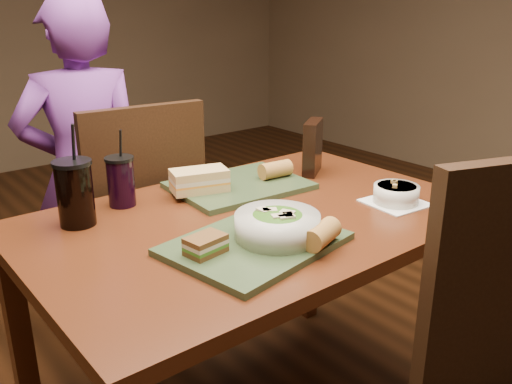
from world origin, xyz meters
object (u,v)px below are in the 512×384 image
at_px(chair_far, 136,222).
at_px(chip_bag, 313,147).
at_px(salad_bowl, 277,224).
at_px(soup_bowl, 396,194).
at_px(baguette_far, 275,170).
at_px(cup_berry, 121,181).
at_px(diner, 86,176).
at_px(dining_table, 256,243).
at_px(baguette_near, 322,234).
at_px(tray_near, 255,244).
at_px(sandwich_near, 206,245).
at_px(tray_far, 239,186).
at_px(cup_cola, 75,193).
at_px(sandwich_far, 199,180).

xyz_separation_m(chair_far, chip_bag, (0.51, -0.40, 0.28)).
height_order(salad_bowl, soup_bowl, salad_bowl).
relative_size(baguette_far, cup_berry, 0.48).
xyz_separation_m(salad_bowl, cup_berry, (-0.18, 0.50, 0.02)).
distance_m(chair_far, diner, 0.30).
xyz_separation_m(soup_bowl, baguette_far, (-0.15, 0.38, 0.01)).
distance_m(dining_table, baguette_far, 0.33).
height_order(soup_bowl, baguette_near, baguette_near).
xyz_separation_m(tray_near, salad_bowl, (0.06, -0.02, 0.05)).
distance_m(salad_bowl, soup_bowl, 0.48).
relative_size(dining_table, baguette_far, 11.70).
height_order(chair_far, sandwich_near, chair_far).
relative_size(tray_near, soup_bowl, 2.32).
xyz_separation_m(salad_bowl, soup_bowl, (0.47, -0.01, -0.02)).
xyz_separation_m(tray_far, baguette_far, (0.13, -0.03, 0.04)).
xyz_separation_m(chair_far, cup_cola, (-0.33, -0.34, 0.28)).
xyz_separation_m(sandwich_near, baguette_far, (0.51, 0.34, 0.01)).
height_order(dining_table, soup_bowl, soup_bowl).
xyz_separation_m(salad_bowl, baguette_near, (0.06, -0.10, -0.01)).
distance_m(chair_far, tray_near, 0.79).
bearing_deg(sandwich_near, sandwich_far, 58.57).
height_order(chair_far, salad_bowl, chair_far).
relative_size(chair_far, salad_bowl, 4.66).
bearing_deg(baguette_far, salad_bowl, -130.25).
height_order(diner, sandwich_near, diner).
xyz_separation_m(chair_far, baguette_far, (0.33, -0.40, 0.24)).
distance_m(sandwich_near, cup_cola, 0.44).
xyz_separation_m(diner, cup_cola, (-0.26, -0.60, 0.16)).
bearing_deg(cup_cola, chair_far, 45.48).
relative_size(salad_bowl, soup_bowl, 1.19).
bearing_deg(chip_bag, tray_near, 178.26).
distance_m(tray_near, soup_bowl, 0.53).
distance_m(baguette_near, cup_cola, 0.68).
bearing_deg(baguette_near, salad_bowl, 118.52).
height_order(sandwich_far, baguette_near, sandwich_far).
height_order(chair_far, cup_cola, cup_cola).
height_order(chair_far, chip_bag, chair_far).
bearing_deg(chip_bag, chair_far, 106.67).
bearing_deg(cup_berry, baguette_far, -14.00).
relative_size(soup_bowl, cup_cola, 0.64).
distance_m(dining_table, chip_bag, 0.49).
relative_size(dining_table, cup_berry, 5.57).
bearing_deg(soup_bowl, chair_far, 121.60).
bearing_deg(cup_cola, diner, 66.53).
bearing_deg(tray_far, sandwich_near, -135.75).
height_order(baguette_far, cup_cola, cup_cola).
xyz_separation_m(soup_bowl, chip_bag, (0.02, 0.39, 0.06)).
relative_size(tray_near, tray_far, 1.00).
height_order(tray_far, cup_berry, cup_berry).
height_order(diner, cup_cola, diner).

